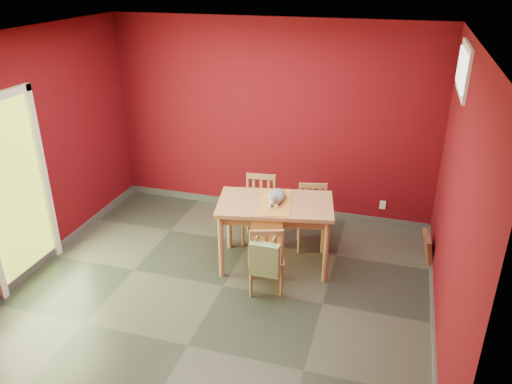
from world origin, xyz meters
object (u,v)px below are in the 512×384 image
(chair_far_left, at_px, (259,208))
(cat, at_px, (277,194))
(chair_far_right, at_px, (312,216))
(picture_frame, at_px, (428,250))
(tote_bag, at_px, (264,259))
(dining_table, at_px, (275,210))
(chair_near, at_px, (266,257))

(chair_far_left, xyz_separation_m, cat, (0.35, -0.50, 0.47))
(chair_far_left, relative_size, cat, 2.21)
(chair_far_right, xyz_separation_m, picture_frame, (1.42, -0.05, -0.22))
(tote_bag, bearing_deg, dining_table, 96.11)
(chair_far_right, bearing_deg, chair_far_left, -176.46)
(chair_far_left, xyz_separation_m, tote_bag, (0.42, -1.25, 0.07))
(tote_bag, bearing_deg, chair_near, 100.87)
(tote_bag, height_order, picture_frame, tote_bag)
(chair_far_right, relative_size, cat, 2.06)
(chair_far_left, xyz_separation_m, chair_near, (0.38, -1.05, -0.02))
(chair_far_left, xyz_separation_m, chair_far_right, (0.68, 0.04, -0.03))
(dining_table, height_order, chair_far_left, chair_far_left)
(dining_table, xyz_separation_m, tote_bag, (0.08, -0.74, -0.20))
(dining_table, relative_size, tote_bag, 3.24)
(chair_far_left, relative_size, tote_bag, 1.97)
(picture_frame, bearing_deg, tote_bag, -143.33)
(chair_near, bearing_deg, dining_table, 94.32)
(chair_far_right, height_order, picture_frame, chair_far_right)
(cat, bearing_deg, chair_near, -117.70)
(dining_table, xyz_separation_m, chair_far_right, (0.34, 0.56, -0.30))
(chair_near, bearing_deg, chair_far_left, 109.83)
(dining_table, xyz_separation_m, picture_frame, (1.76, 0.51, -0.52))
(dining_table, distance_m, cat, 0.20)
(picture_frame, bearing_deg, dining_table, -163.74)
(chair_far_right, height_order, cat, cat)
(tote_bag, bearing_deg, chair_far_right, 78.51)
(chair_near, relative_size, tote_bag, 1.86)
(cat, distance_m, picture_frame, 1.96)
(chair_far_left, xyz_separation_m, picture_frame, (2.10, -0.00, -0.25))
(chair_far_left, bearing_deg, picture_frame, -0.11)
(dining_table, height_order, chair_near, chair_near)
(chair_far_left, bearing_deg, chair_near, -70.17)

